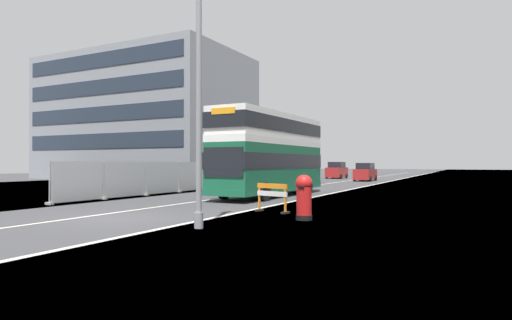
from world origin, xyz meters
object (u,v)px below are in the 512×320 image
object	(u,v)px
double_decker_bus	(271,153)
red_pillar_postbox	(304,195)
car_receding_far	(337,171)
lamppost_foreground	(199,83)
roadworks_barrier	(272,194)
car_receding_mid	(365,172)
car_oncoming_near	(304,173)

from	to	relation	value
double_decker_bus	red_pillar_postbox	world-z (taller)	double_decker_bus
double_decker_bus	car_receding_far	xyz separation A→B (m)	(-5.39, 31.84, -1.65)
lamppost_foreground	red_pillar_postbox	world-z (taller)	lamppost_foreground
car_receding_far	double_decker_bus	bearing A→B (deg)	-80.40
roadworks_barrier	car_receding_mid	size ratio (longest dim) A/B	0.36
car_receding_mid	double_decker_bus	bearing A→B (deg)	-89.86
lamppost_foreground	red_pillar_postbox	distance (m)	5.45
roadworks_barrier	lamppost_foreground	bearing A→B (deg)	-92.04
double_decker_bus	lamppost_foreground	world-z (taller)	lamppost_foreground
car_oncoming_near	car_receding_mid	size ratio (longest dim) A/B	0.95
red_pillar_postbox	car_oncoming_near	bearing A→B (deg)	110.99
car_oncoming_near	car_receding_far	bearing A→B (deg)	93.21
red_pillar_postbox	roadworks_barrier	xyz separation A→B (m)	(-2.03, 1.62, -0.14)
car_receding_mid	car_receding_far	xyz separation A→B (m)	(-5.32, 6.59, 0.06)
car_receding_far	car_receding_mid	bearing A→B (deg)	-51.08
car_oncoming_near	lamppost_foreground	bearing A→B (deg)	-74.95
double_decker_bus	roadworks_barrier	distance (m)	8.95
car_oncoming_near	car_receding_mid	bearing A→B (deg)	59.08
roadworks_barrier	car_oncoming_near	distance (m)	26.90
lamppost_foreground	car_receding_mid	bearing A→B (deg)	95.52
car_oncoming_near	car_receding_mid	world-z (taller)	car_oncoming_near
lamppost_foreground	car_receding_mid	distance (m)	38.46
red_pillar_postbox	car_receding_mid	distance (m)	35.23
roadworks_barrier	car_receding_far	size ratio (longest dim) A/B	0.37
lamppost_foreground	roadworks_barrier	bearing A→B (deg)	87.96
double_decker_bus	lamppost_foreground	bearing A→B (deg)	-74.27
red_pillar_postbox	car_receding_far	world-z (taller)	car_receding_far
lamppost_foreground	red_pillar_postbox	size ratio (longest dim) A/B	5.91
lamppost_foreground	car_oncoming_near	xyz separation A→B (m)	(-8.22, 30.55, -3.58)
lamppost_foreground	car_receding_mid	xyz separation A→B (m)	(-3.68, 38.11, -3.59)
roadworks_barrier	car_receding_far	distance (m)	40.76
double_decker_bus	red_pillar_postbox	bearing A→B (deg)	-58.41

